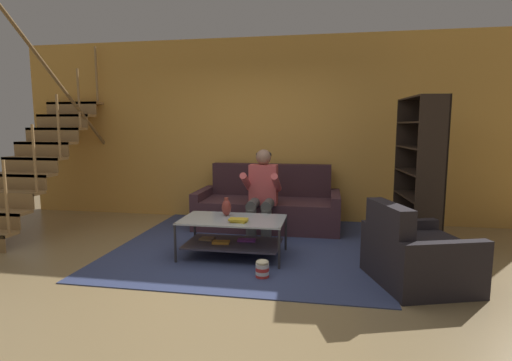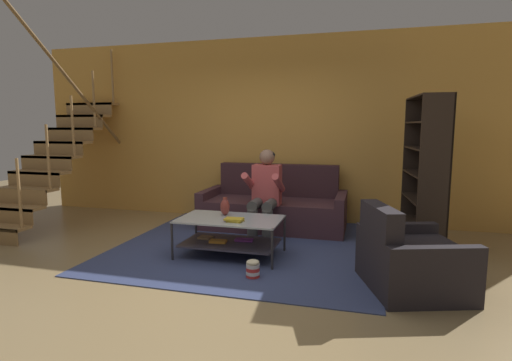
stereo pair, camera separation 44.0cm
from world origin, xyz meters
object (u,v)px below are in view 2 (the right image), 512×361
(couch, at_px, (274,208))
(popcorn_tub, at_px, (253,269))
(book_stack, at_px, (234,220))
(armchair, at_px, (410,261))
(vase, at_px, (225,207))
(bookshelf, at_px, (427,183))
(coffee_table, at_px, (230,231))
(person_seated_center, at_px, (265,190))

(couch, height_order, popcorn_tub, couch)
(couch, xyz_separation_m, book_stack, (-0.10, -1.58, 0.17))
(couch, bearing_deg, armchair, -47.85)
(vase, relative_size, bookshelf, 0.12)
(coffee_table, relative_size, bookshelf, 0.63)
(vase, xyz_separation_m, armchair, (2.04, -0.62, -0.28))
(coffee_table, height_order, book_stack, book_stack)
(coffee_table, distance_m, bookshelf, 2.48)
(bookshelf, height_order, popcorn_tub, bookshelf)
(coffee_table, xyz_separation_m, bookshelf, (2.24, 0.94, 0.52))
(vase, bearing_deg, popcorn_tub, -53.04)
(person_seated_center, bearing_deg, couch, 90.00)
(couch, relative_size, book_stack, 9.99)
(person_seated_center, distance_m, book_stack, 1.05)
(bookshelf, bearing_deg, person_seated_center, -178.49)
(couch, relative_size, bookshelf, 1.13)
(person_seated_center, bearing_deg, book_stack, -95.39)
(person_seated_center, relative_size, coffee_table, 1.01)
(coffee_table, xyz_separation_m, book_stack, (0.11, -0.14, 0.17))
(person_seated_center, relative_size, vase, 5.53)
(couch, height_order, coffee_table, couch)
(armchair, relative_size, popcorn_tub, 5.98)
(armchair, bearing_deg, vase, 163.12)
(coffee_table, relative_size, book_stack, 5.63)
(book_stack, distance_m, armchair, 1.86)
(couch, xyz_separation_m, coffee_table, (-0.20, -1.44, 0.00))
(bookshelf, xyz_separation_m, armchair, (-0.31, -1.41, -0.56))
(vase, relative_size, popcorn_tub, 1.16)
(couch, distance_m, person_seated_center, 0.66)
(couch, xyz_separation_m, bookshelf, (2.04, -0.50, 0.53))
(person_seated_center, relative_size, popcorn_tub, 6.39)
(couch, distance_m, bookshelf, 2.16)
(couch, xyz_separation_m, armchair, (1.73, -1.91, -0.03))
(person_seated_center, relative_size, book_stack, 5.68)
(coffee_table, distance_m, vase, 0.31)
(person_seated_center, relative_size, bookshelf, 0.64)
(person_seated_center, height_order, vase, person_seated_center)
(couch, height_order, person_seated_center, person_seated_center)
(vase, height_order, popcorn_tub, vase)
(book_stack, xyz_separation_m, armchair, (1.82, -0.33, -0.20))
(person_seated_center, distance_m, coffee_table, 0.97)
(popcorn_tub, bearing_deg, bookshelf, 40.50)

